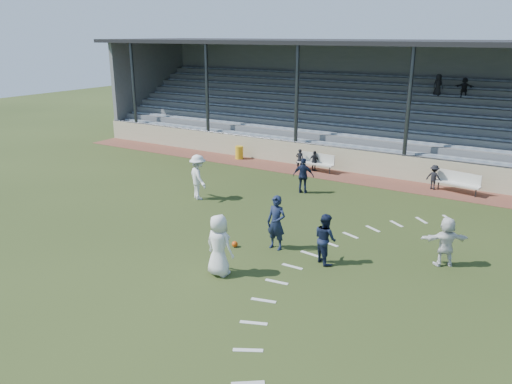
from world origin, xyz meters
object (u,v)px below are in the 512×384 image
(bench_left, at_px, (316,161))
(bench_right, at_px, (458,181))
(player_white_lead, at_px, (219,245))
(player_navy_lead, at_px, (276,223))
(trash_bin, at_px, (239,153))
(football, at_px, (235,244))

(bench_left, height_order, bench_right, same)
(player_white_lead, distance_m, player_navy_lead, 2.60)
(trash_bin, bearing_deg, football, -57.58)
(player_navy_lead, bearing_deg, player_white_lead, -98.88)
(bench_right, relative_size, trash_bin, 2.76)
(trash_bin, xyz_separation_m, player_navy_lead, (7.97, -9.93, 0.54))
(bench_right, xyz_separation_m, trash_bin, (-12.02, 0.22, -0.19))
(bench_right, xyz_separation_m, player_white_lead, (-4.58, -12.26, 0.37))
(trash_bin, xyz_separation_m, football, (6.71, -10.56, -0.29))
(trash_bin, height_order, football, trash_bin)
(trash_bin, xyz_separation_m, player_white_lead, (7.44, -12.48, 0.56))
(bench_left, height_order, player_navy_lead, player_navy_lead)
(trash_bin, height_order, player_white_lead, player_white_lead)
(bench_left, relative_size, player_white_lead, 1.06)
(football, bearing_deg, player_navy_lead, 26.37)
(football, height_order, player_navy_lead, player_navy_lead)
(player_navy_lead, bearing_deg, bench_right, 70.22)
(player_white_lead, bearing_deg, player_navy_lead, -96.89)
(bench_left, height_order, trash_bin, bench_left)
(bench_right, bearing_deg, player_navy_lead, -101.47)
(bench_left, xyz_separation_m, bench_right, (7.07, -0.05, 0.00))
(bench_left, xyz_separation_m, player_white_lead, (2.49, -12.30, 0.37))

